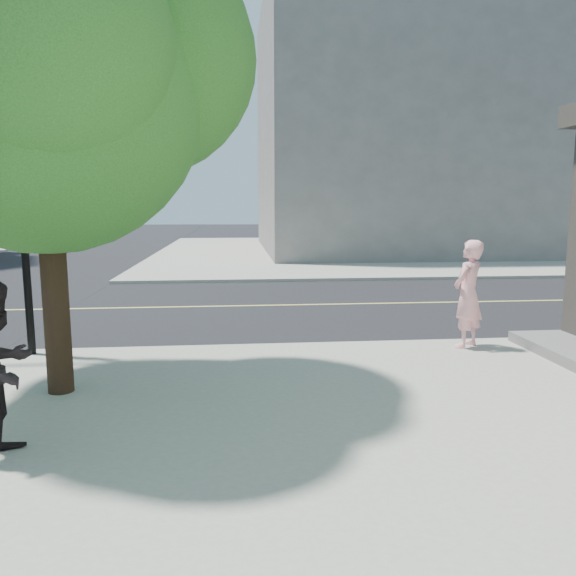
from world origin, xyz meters
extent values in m
plane|color=black|center=(0.00, 0.00, 0.00)|extent=(140.00, 140.00, 0.00)
cube|color=black|center=(0.00, 4.50, 0.01)|extent=(140.00, 9.00, 0.01)
cube|color=#999989|center=(13.50, 21.50, 0.06)|extent=(29.00, 25.00, 0.12)
cube|color=slate|center=(14.00, 22.00, 7.12)|extent=(18.00, 16.00, 14.00)
imported|color=#FEA6AD|center=(7.40, -0.58, 1.09)|extent=(0.84, 0.81, 1.93)
cylinder|color=black|center=(0.87, -2.36, 1.82)|extent=(0.34, 0.34, 3.40)
sphere|color=#307026|center=(0.87, -2.36, 4.09)|extent=(4.16, 4.16, 4.16)
sphere|color=#307026|center=(2.00, -1.79, 4.66)|extent=(3.22, 3.22, 3.22)
sphere|color=#307026|center=(1.25, -3.40, 4.38)|extent=(2.84, 2.84, 2.84)
cylinder|color=black|center=(-0.23, -0.32, 2.37)|extent=(0.13, 0.13, 4.51)
cube|color=white|center=(-0.18, -0.34, 2.91)|extent=(0.59, 0.04, 0.21)
cube|color=navy|center=(-0.18, -0.34, 2.37)|extent=(0.48, 0.04, 0.59)
imported|color=black|center=(-0.23, -0.32, 3.77)|extent=(0.18, 0.21, 1.07)
camera|label=1|loc=(3.27, -9.84, 2.64)|focal=34.12mm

